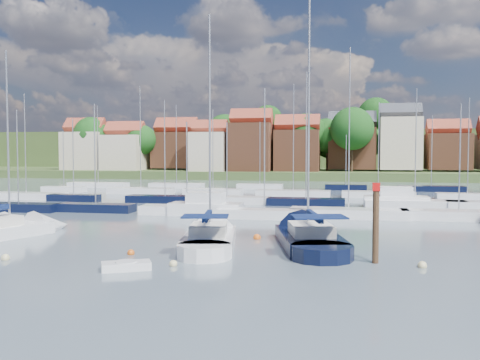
# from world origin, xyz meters

# --- Properties ---
(ground) EXTENTS (260.00, 260.00, 0.00)m
(ground) POSITION_xyz_m (0.00, 40.00, 0.00)
(ground) COLOR #4F606B
(ground) RESTS_ON ground
(sailboat_left) EXTENTS (5.99, 10.99, 14.51)m
(sailboat_left) POSITION_xyz_m (-15.60, 5.20, 0.36)
(sailboat_left) COLOR silver
(sailboat_left) RESTS_ON ground
(sailboat_centre) EXTENTS (5.21, 12.35, 16.26)m
(sailboat_centre) POSITION_xyz_m (-0.84, 4.74, 0.35)
(sailboat_centre) COLOR silver
(sailboat_centre) RESTS_ON ground
(sailboat_navy) EXTENTS (6.65, 14.13, 18.82)m
(sailboat_navy) POSITION_xyz_m (5.28, 6.59, 0.35)
(sailboat_navy) COLOR black
(sailboat_navy) RESTS_ON ground
(tender) EXTENTS (2.75, 2.18, 0.54)m
(tender) POSITION_xyz_m (-3.11, -4.11, 0.21)
(tender) COLOR silver
(tender) RESTS_ON ground
(timber_piling) EXTENTS (0.40, 0.40, 6.69)m
(timber_piling) POSITION_xyz_m (9.65, 0.19, 1.33)
(timber_piling) COLOR #4C331E
(timber_piling) RESTS_ON ground
(buoy_b) EXTENTS (0.46, 0.46, 0.46)m
(buoy_b) POSITION_xyz_m (-10.90, -3.01, 0.00)
(buoy_b) COLOR beige
(buoy_b) RESTS_ON ground
(buoy_c) EXTENTS (0.44, 0.44, 0.44)m
(buoy_c) POSITION_xyz_m (-4.52, -0.18, 0.00)
(buoy_c) COLOR #D85914
(buoy_c) RESTS_ON ground
(buoy_d) EXTENTS (0.43, 0.43, 0.43)m
(buoy_d) POSITION_xyz_m (-1.03, -2.70, 0.00)
(buoy_d) COLOR beige
(buoy_d) RESTS_ON ground
(buoy_e) EXTENTS (0.53, 0.53, 0.53)m
(buoy_e) POSITION_xyz_m (1.92, 6.90, 0.00)
(buoy_e) COLOR #D85914
(buoy_e) RESTS_ON ground
(buoy_f) EXTENTS (0.49, 0.49, 0.49)m
(buoy_f) POSITION_xyz_m (12.03, -0.50, 0.00)
(buoy_f) COLOR beige
(buoy_f) RESTS_ON ground
(marina_field) EXTENTS (79.62, 41.41, 15.93)m
(marina_field) POSITION_xyz_m (1.91, 35.15, 0.43)
(marina_field) COLOR silver
(marina_field) RESTS_ON ground
(far_shore_town) EXTENTS (212.46, 90.00, 22.27)m
(far_shore_town) POSITION_xyz_m (2.23, 132.67, 4.61)
(far_shore_town) COLOR #445A2D
(far_shore_town) RESTS_ON ground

